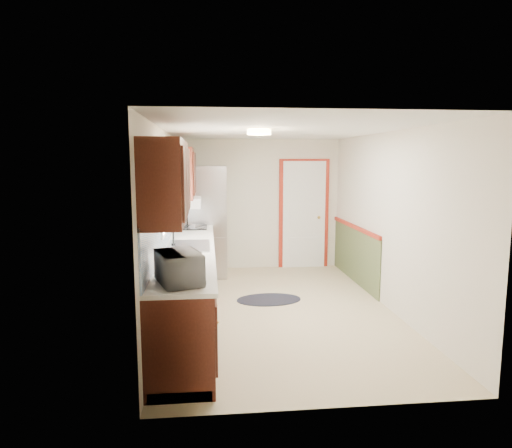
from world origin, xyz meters
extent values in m
cube|color=tan|center=(0.00, 0.00, 0.00)|extent=(3.20, 5.20, 0.12)
cube|color=white|center=(0.00, 0.00, 2.40)|extent=(3.20, 5.20, 0.12)
cube|color=beige|center=(0.00, 2.50, 1.20)|extent=(3.20, 0.10, 2.40)
cube|color=beige|center=(0.00, -2.50, 1.20)|extent=(3.20, 0.10, 2.40)
cube|color=beige|center=(-1.50, 0.00, 1.20)|extent=(0.10, 5.20, 2.40)
cube|color=beige|center=(1.50, 0.00, 1.20)|extent=(0.10, 5.20, 2.40)
cube|color=#38140C|center=(-1.20, -0.30, 0.45)|extent=(0.60, 4.00, 0.90)
cube|color=white|center=(-1.19, -0.30, 0.92)|extent=(0.63, 4.00, 0.04)
cube|color=#63A6F2|center=(-1.49, -0.30, 1.22)|extent=(0.02, 4.00, 0.55)
cube|color=#38140C|center=(-1.32, -1.60, 1.83)|extent=(0.35, 1.40, 0.75)
cube|color=#38140C|center=(-1.32, 1.10, 1.83)|extent=(0.35, 1.20, 0.75)
cube|color=white|center=(-1.49, -0.20, 1.62)|extent=(0.02, 1.00, 0.90)
cube|color=#CA5525|center=(-1.44, -0.20, 1.97)|extent=(0.05, 1.12, 0.24)
cube|color=#B7B7BC|center=(-1.19, -0.20, 0.95)|extent=(0.52, 0.82, 0.02)
cube|color=white|center=(-1.27, 1.15, 1.38)|extent=(0.45, 0.60, 0.15)
cube|color=maroon|center=(0.85, 2.47, 1.00)|extent=(0.94, 0.05, 2.08)
cube|color=white|center=(0.85, 2.44, 1.00)|extent=(0.80, 0.04, 2.00)
cube|color=#46532F|center=(1.49, 1.35, 0.45)|extent=(0.02, 2.30, 0.90)
cube|color=maroon|center=(1.48, 1.35, 0.92)|extent=(0.04, 2.30, 0.06)
cylinder|color=#FFD88C|center=(-0.30, -0.20, 2.36)|extent=(0.30, 0.30, 0.06)
imported|color=white|center=(-1.20, -1.95, 1.11)|extent=(0.43, 0.57, 0.34)
cube|color=#B7B7BC|center=(-1.02, 2.05, 0.96)|extent=(0.82, 0.76, 1.92)
cylinder|color=black|center=(-1.29, 1.64, 0.86)|extent=(0.02, 0.02, 1.34)
ellipsoid|color=black|center=(-0.08, 0.45, 0.01)|extent=(0.97, 0.66, 0.01)
cube|color=black|center=(-1.19, 1.40, 0.95)|extent=(0.45, 0.54, 0.02)
camera|label=1|loc=(-0.94, -5.91, 2.02)|focal=32.00mm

